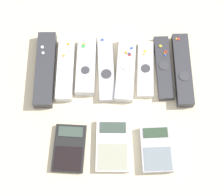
{
  "coord_description": "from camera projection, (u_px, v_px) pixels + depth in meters",
  "views": [
    {
      "loc": [
        0.0,
        -0.33,
        0.92
      ],
      "look_at": [
        0.0,
        0.04,
        0.01
      ],
      "focal_mm": 60.0,
      "sensor_mm": 36.0,
      "label": 1
    }
  ],
  "objects": [
    {
      "name": "remote_1",
      "position": [
        65.0,
        69.0,
        1.01
      ],
      "size": [
        0.04,
        0.18,
        0.02
      ],
      "rotation": [
        0.0,
        0.0,
        0.0
      ],
      "color": "white",
      "rests_on": "ground_plane"
    },
    {
      "name": "remote_2",
      "position": [
        85.0,
        66.0,
        1.02
      ],
      "size": [
        0.05,
        0.17,
        0.03
      ],
      "rotation": [
        0.0,
        0.0,
        -0.01
      ],
      "color": "silver",
      "rests_on": "ground_plane"
    },
    {
      "name": "calculator_0",
      "position": [
        68.0,
        148.0,
        0.93
      ],
      "size": [
        0.08,
        0.12,
        0.01
      ],
      "rotation": [
        0.0,
        0.0,
        -0.05
      ],
      "color": "black",
      "rests_on": "ground_plane"
    },
    {
      "name": "remote_3",
      "position": [
        105.0,
        67.0,
        1.02
      ],
      "size": [
        0.05,
        0.2,
        0.02
      ],
      "rotation": [
        0.0,
        0.0,
        0.06
      ],
      "color": "#B7B7BC",
      "rests_on": "ground_plane"
    },
    {
      "name": "remote_4",
      "position": [
        125.0,
        69.0,
        1.01
      ],
      "size": [
        0.06,
        0.19,
        0.02
      ],
      "rotation": [
        0.0,
        0.0,
        -0.07
      ],
      "color": "silver",
      "rests_on": "ground_plane"
    },
    {
      "name": "ground_plane",
      "position": [
        112.0,
        115.0,
        0.97
      ],
      "size": [
        3.0,
        3.0,
        0.0
      ],
      "primitive_type": "plane",
      "color": "beige"
    },
    {
      "name": "remote_0",
      "position": [
        44.0,
        69.0,
        1.01
      ],
      "size": [
        0.05,
        0.22,
        0.03
      ],
      "rotation": [
        0.0,
        0.0,
        0.01
      ],
      "color": "#333338",
      "rests_on": "ground_plane"
    },
    {
      "name": "calculator_1",
      "position": [
        112.0,
        145.0,
        0.94
      ],
      "size": [
        0.08,
        0.13,
        0.01
      ],
      "rotation": [
        0.0,
        0.0,
        0.0
      ],
      "color": "silver",
      "rests_on": "ground_plane"
    },
    {
      "name": "calculator_2",
      "position": [
        155.0,
        149.0,
        0.93
      ],
      "size": [
        0.08,
        0.12,
        0.02
      ],
      "rotation": [
        0.0,
        0.0,
        0.05
      ],
      "color": "#B2B2B7",
      "rests_on": "ground_plane"
    },
    {
      "name": "remote_5",
      "position": [
        144.0,
        69.0,
        1.02
      ],
      "size": [
        0.05,
        0.17,
        0.02
      ],
      "rotation": [
        0.0,
        0.0,
        -0.03
      ],
      "color": "white",
      "rests_on": "ground_plane"
    },
    {
      "name": "remote_7",
      "position": [
        181.0,
        69.0,
        1.01
      ],
      "size": [
        0.05,
        0.21,
        0.03
      ],
      "rotation": [
        0.0,
        0.0,
        0.02
      ],
      "color": "#333338",
      "rests_on": "ground_plane"
    },
    {
      "name": "remote_6",
      "position": [
        163.0,
        67.0,
        1.02
      ],
      "size": [
        0.05,
        0.19,
        0.02
      ],
      "rotation": [
        0.0,
        0.0,
        0.04
      ],
      "color": "#333338",
      "rests_on": "ground_plane"
    }
  ]
}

